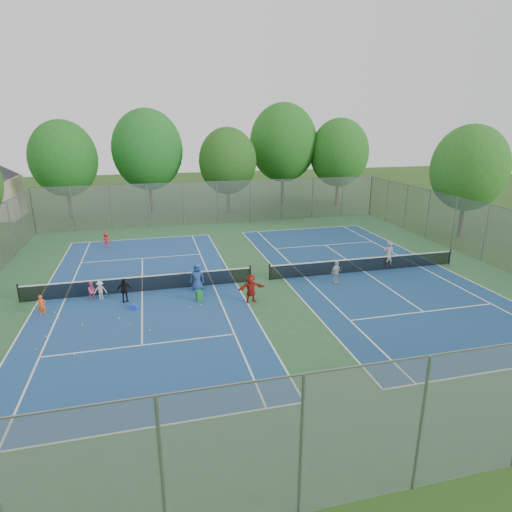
{
  "coord_description": "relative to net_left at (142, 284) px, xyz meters",
  "views": [
    {
      "loc": [
        -6.24,
        -23.7,
        9.32
      ],
      "look_at": [
        0.0,
        1.0,
        1.3
      ],
      "focal_mm": 30.0,
      "sensor_mm": 36.0,
      "label": 1
    }
  ],
  "objects": [
    {
      "name": "tennis_ball_9",
      "position": [
        3.03,
        -2.82,
        -0.42
      ],
      "size": [
        0.07,
        0.07,
        0.07
      ],
      "primitive_type": "sphere",
      "color": "#CED932",
      "rests_on": "ground"
    },
    {
      "name": "tennis_ball_10",
      "position": [
        0.67,
        -1.32,
        -0.42
      ],
      "size": [
        0.07,
        0.07,
        0.07
      ],
      "primitive_type": "sphere",
      "color": "yellow",
      "rests_on": "ground"
    },
    {
      "name": "net_left",
      "position": [
        0.0,
        0.0,
        0.0
      ],
      "size": [
        12.87,
        0.1,
        0.91
      ],
      "primitive_type": "cube",
      "color": "black",
      "rests_on": "ground"
    },
    {
      "name": "fence_south",
      "position": [
        7.0,
        -16.0,
        1.54
      ],
      "size": [
        32.0,
        0.1,
        4.0
      ],
      "primitive_type": "cube",
      "color": "gray",
      "rests_on": "ground"
    },
    {
      "name": "tennis_ball_0",
      "position": [
        2.45,
        -3.04,
        -0.42
      ],
      "size": [
        0.07,
        0.07,
        0.07
      ],
      "primitive_type": "sphere",
      "color": "#C5EA36",
      "rests_on": "ground"
    },
    {
      "name": "student_e",
      "position": [
        3.12,
        -0.6,
        0.35
      ],
      "size": [
        0.91,
        0.74,
        1.62
      ],
      "primitive_type": "imported",
      "rotation": [
        0.0,
        0.0,
        -0.33
      ],
      "color": "#274A91",
      "rests_on": "ground"
    },
    {
      "name": "tree_nc",
      "position": [
        9.0,
        21.0,
        4.94
      ],
      "size": [
        6.0,
        6.0,
        8.85
      ],
      "color": "#443326",
      "rests_on": "ground"
    },
    {
      "name": "tree_ne",
      "position": [
        22.0,
        22.0,
        5.51
      ],
      "size": [
        6.6,
        6.6,
        9.77
      ],
      "color": "#443326",
      "rests_on": "ground"
    },
    {
      "name": "tennis_ball_4",
      "position": [
        0.35,
        -5.1,
        -0.42
      ],
      "size": [
        0.07,
        0.07,
        0.07
      ],
      "primitive_type": "sphere",
      "color": "#D4E835",
      "rests_on": "ground"
    },
    {
      "name": "student_d",
      "position": [
        -0.89,
        -1.27,
        0.22
      ],
      "size": [
        0.84,
        0.5,
        1.34
      ],
      "primitive_type": "imported",
      "rotation": [
        0.0,
        0.0,
        0.23
      ],
      "color": "black",
      "rests_on": "ground"
    },
    {
      "name": "court_left",
      "position": [
        0.0,
        0.0,
        -0.44
      ],
      "size": [
        10.97,
        23.77,
        0.01
      ],
      "primitive_type": "cube",
      "color": "navy",
      "rests_on": "court_pad"
    },
    {
      "name": "teen_court_b",
      "position": [
        11.36,
        -1.41,
        0.24
      ],
      "size": [
        0.88,
        0.69,
        1.39
      ],
      "primitive_type": "imported",
      "rotation": [
        0.0,
        0.0,
        0.5
      ],
      "color": "beige",
      "rests_on": "ground"
    },
    {
      "name": "ground",
      "position": [
        7.0,
        0.0,
        -0.46
      ],
      "size": [
        120.0,
        120.0,
        0.0
      ],
      "primitive_type": "plane",
      "color": "#264917",
      "rests_on": "ground"
    },
    {
      "name": "tree_nw",
      "position": [
        -7.0,
        22.0,
        5.44
      ],
      "size": [
        6.4,
        6.4,
        9.58
      ],
      "color": "#443326",
      "rests_on": "ground"
    },
    {
      "name": "instructor",
      "position": [
        15.74,
        0.13,
        0.49
      ],
      "size": [
        0.72,
        0.51,
        1.9
      ],
      "primitive_type": "imported",
      "rotation": [
        0.0,
        0.0,
        3.06
      ],
      "color": "#939396",
      "rests_on": "ground"
    },
    {
      "name": "tree_side_e",
      "position": [
        26.0,
        6.0,
        5.29
      ],
      "size": [
        6.0,
        6.0,
        9.2
      ],
      "color": "#443326",
      "rests_on": "ground"
    },
    {
      "name": "net_right",
      "position": [
        14.0,
        0.0,
        0.0
      ],
      "size": [
        12.87,
        0.1,
        0.91
      ],
      "primitive_type": "cube",
      "color": "black",
      "rests_on": "ground"
    },
    {
      "name": "court_right",
      "position": [
        14.0,
        0.0,
        -0.44
      ],
      "size": [
        10.97,
        23.77,
        0.01
      ],
      "primitive_type": "cube",
      "color": "navy",
      "rests_on": "court_pad"
    },
    {
      "name": "fence_east",
      "position": [
        23.0,
        0.0,
        1.54
      ],
      "size": [
        0.1,
        32.0,
        4.0
      ],
      "primitive_type": "cube",
      "rotation": [
        0.0,
        0.0,
        1.57
      ],
      "color": "gray",
      "rests_on": "ground"
    },
    {
      "name": "child_far_baseline",
      "position": [
        -2.67,
        10.0,
        0.13
      ],
      "size": [
        0.76,
        0.45,
        1.16
      ],
      "primitive_type": "imported",
      "rotation": [
        0.0,
        0.0,
        3.12
      ],
      "color": "red",
      "rests_on": "ground"
    },
    {
      "name": "tennis_ball_6",
      "position": [
        -4.36,
        -5.74,
        -0.42
      ],
      "size": [
        0.07,
        0.07,
        0.07
      ],
      "primitive_type": "sphere",
      "color": "#A6CB2F",
      "rests_on": "ground"
    },
    {
      "name": "ball_crate",
      "position": [
        -0.39,
        -2.39,
        -0.32
      ],
      "size": [
        0.42,
        0.42,
        0.28
      ],
      "primitive_type": "cube",
      "rotation": [
        0.0,
        0.0,
        -0.38
      ],
      "color": "blue",
      "rests_on": "ground"
    },
    {
      "name": "tennis_ball_1",
      "position": [
        -2.74,
        -6.61,
        -0.42
      ],
      "size": [
        0.07,
        0.07,
        0.07
      ],
      "primitive_type": "sphere",
      "color": "#AEC72E",
      "rests_on": "ground"
    },
    {
      "name": "student_a",
      "position": [
        -4.84,
        -2.01,
        0.08
      ],
      "size": [
        0.43,
        0.31,
        1.07
      ],
      "primitive_type": "imported",
      "rotation": [
        0.0,
        0.0,
        0.15
      ],
      "color": "#EE5A16",
      "rests_on": "ground"
    },
    {
      "name": "tennis_ball_5",
      "position": [
        -0.56,
        -4.23,
        -0.42
      ],
      "size": [
        0.07,
        0.07,
        0.07
      ],
      "primitive_type": "sphere",
      "color": "#AFCA2F",
      "rests_on": "ground"
    },
    {
      "name": "tennis_ball_2",
      "position": [
        -2.77,
        -3.75,
        -0.42
      ],
      "size": [
        0.07,
        0.07,
        0.07
      ],
      "primitive_type": "sphere",
      "color": "yellow",
      "rests_on": "ground"
    },
    {
      "name": "student_c",
      "position": [
        -2.18,
        -0.6,
        0.08
      ],
      "size": [
        0.73,
        0.47,
        1.07
      ],
      "primitive_type": "imported",
      "rotation": [
        0.0,
        0.0,
        -0.11
      ],
      "color": "beige",
      "rests_on": "ground"
    },
    {
      "name": "court_pad",
      "position": [
        7.0,
        0.0,
        -0.45
      ],
      "size": [
        32.0,
        32.0,
        0.01
      ],
      "primitive_type": "cube",
      "color": "#2C5D32",
      "rests_on": "ground"
    },
    {
      "name": "tree_nl",
      "position": [
        1.0,
        23.0,
        6.09
      ],
      "size": [
        7.2,
        7.2,
        10.69
      ],
      "color": "#443326",
      "rests_on": "ground"
    },
    {
      "name": "tennis_ball_8",
      "position": [
        -1.1,
        -3.47,
        -0.42
      ],
      "size": [
        0.07,
        0.07,
        0.07
      ],
      "primitive_type": "sphere",
      "color": "yellow",
      "rests_on": "ground"
    },
    {
      "name": "ball_hopper",
      "position": [
        3.02,
        -2.15,
        -0.15
      ],
      "size": [
        0.38,
        0.38,
        0.61
      ],
      "primitive_type": "cube",
      "rotation": [
        0.0,
        0.0,
        0.29
      ],
      "color": "#227E2F",
      "rests_on": "ground"
    },
    {
      "name": "tennis_ball_3",
      "position": [
        -4.33,
        -1.89,
        -0.42
      ],
      "size": [
        0.07,
        0.07,
        0.07
      ],
      "primitive_type": "sphere",
      "color": "#B4D130",
      "rests_on": "ground"
    },
    {
      "name": "tennis_ball_7",
      "position": [
        -4.23,
        -4.57,
        -0.42
      ],
      "size": [
        0.07,
        0.07,
        0.07
      ],
      "primitive_type": "sphere",
      "color": "#ABCB2F",
      "rests_on": "ground"
    },
    {
      "name": "tennis_ball_11",
      "position": [
        -4.02,
        -2.74,
        -0.42
      ],
      "size": [
        0.07,
        0.07,
        0.07
      ],
      "primitive_type": "sphere",
      "color": "#C1E234",
      "rests_on": "ground"
    },
    {
      "name": "student_f",
      "position": [
        5.72,
        -2.98,
        0.34
      ],
      "size": [
        1.52,
        0.63,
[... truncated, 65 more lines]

